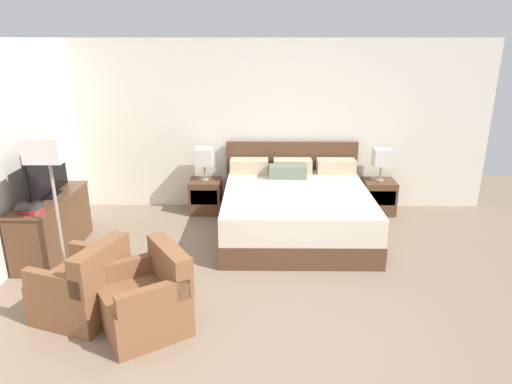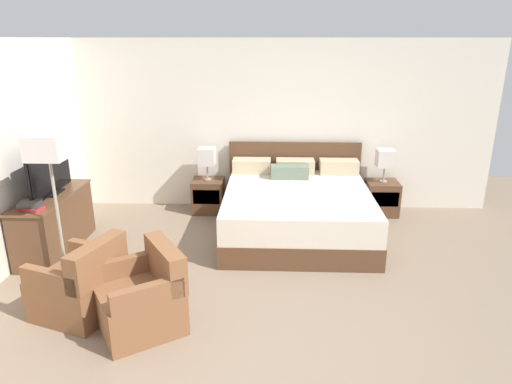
{
  "view_description": "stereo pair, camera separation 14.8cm",
  "coord_description": "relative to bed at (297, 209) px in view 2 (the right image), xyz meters",
  "views": [
    {
      "loc": [
        -0.01,
        -3.27,
        2.5
      ],
      "look_at": [
        -0.07,
        1.91,
        0.75
      ],
      "focal_mm": 32.0,
      "sensor_mm": 36.0,
      "label": 1
    },
    {
      "loc": [
        0.14,
        -3.27,
        2.5
      ],
      "look_at": [
        -0.07,
        1.91,
        0.75
      ],
      "focal_mm": 32.0,
      "sensor_mm": 36.0,
      "label": 2
    }
  ],
  "objects": [
    {
      "name": "nightstand_left",
      "position": [
        -1.3,
        0.76,
        -0.08
      ],
      "size": [
        0.46,
        0.43,
        0.5
      ],
      "color": "brown",
      "rests_on": "ground"
    },
    {
      "name": "bed",
      "position": [
        0.0,
        0.0,
        0.0
      ],
      "size": [
        1.97,
        2.1,
        1.04
      ],
      "color": "brown",
      "rests_on": "ground"
    },
    {
      "name": "wall_back",
      "position": [
        -0.46,
        1.07,
        0.92
      ],
      "size": [
        6.77,
        0.06,
        2.51
      ],
      "primitive_type": "cube",
      "color": "silver",
      "rests_on": "ground"
    },
    {
      "name": "wall_left",
      "position": [
        -3.27,
        -1.0,
        0.92
      ],
      "size": [
        0.06,
        5.27,
        2.51
      ],
      "primitive_type": "cube",
      "color": "silver",
      "rests_on": "ground"
    },
    {
      "name": "table_lamp_right",
      "position": [
        1.3,
        0.76,
        0.52
      ],
      "size": [
        0.24,
        0.24,
        0.49
      ],
      "color": "gray",
      "rests_on": "nightstand_right"
    },
    {
      "name": "ground_plane",
      "position": [
        -0.46,
        -2.44,
        -0.33
      ],
      "size": [
        10.42,
        10.42,
        0.0
      ],
      "primitive_type": "plane",
      "color": "#84705B"
    },
    {
      "name": "floor_lamp",
      "position": [
        -2.52,
        -1.44,
        1.05
      ],
      "size": [
        0.36,
        0.36,
        1.62
      ],
      "color": "gray",
      "rests_on": "ground"
    },
    {
      "name": "armchair_by_window",
      "position": [
        -2.12,
        -1.98,
        -0.05
      ],
      "size": [
        0.87,
        0.87,
        0.76
      ],
      "color": "brown",
      "rests_on": "ground"
    },
    {
      "name": "armchair_companion",
      "position": [
        -1.47,
        -2.18,
        -0.05
      ],
      "size": [
        0.95,
        0.95,
        0.76
      ],
      "color": "brown",
      "rests_on": "ground"
    },
    {
      "name": "book_blue_cover",
      "position": [
        -2.97,
        -1.13,
        0.43
      ],
      "size": [
        0.25,
        0.17,
        0.03
      ],
      "primitive_type": "cube",
      "rotation": [
        0.0,
        0.0,
        -0.08
      ],
      "color": "#383333",
      "rests_on": "book_red_cover"
    },
    {
      "name": "book_red_cover",
      "position": [
        -2.97,
        -1.13,
        0.4
      ],
      "size": [
        0.29,
        0.21,
        0.03
      ],
      "primitive_type": "cube",
      "rotation": [
        0.0,
        0.0,
        -0.24
      ],
      "color": "#B7282D",
      "rests_on": "dresser"
    },
    {
      "name": "table_lamp_left",
      "position": [
        -1.3,
        0.76,
        0.52
      ],
      "size": [
        0.24,
        0.24,
        0.49
      ],
      "color": "gray",
      "rests_on": "nightstand_left"
    },
    {
      "name": "dresser",
      "position": [
        -2.99,
        -0.65,
        0.04
      ],
      "size": [
        0.47,
        1.34,
        0.72
      ],
      "color": "brown",
      "rests_on": "ground"
    },
    {
      "name": "nightstand_right",
      "position": [
        1.3,
        0.76,
        -0.08
      ],
      "size": [
        0.46,
        0.43,
        0.5
      ],
      "color": "brown",
      "rests_on": "ground"
    },
    {
      "name": "book_small_top",
      "position": [
        -2.98,
        -1.13,
        0.46
      ],
      "size": [
        0.26,
        0.25,
        0.03
      ],
      "primitive_type": "cube",
      "rotation": [
        0.0,
        0.0,
        0.24
      ],
      "color": "#383333",
      "rests_on": "book_blue_cover"
    },
    {
      "name": "tv",
      "position": [
        -2.98,
        -0.59,
        0.68
      ],
      "size": [
        0.18,
        0.98,
        0.61
      ],
      "color": "black",
      "rests_on": "dresser"
    }
  ]
}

